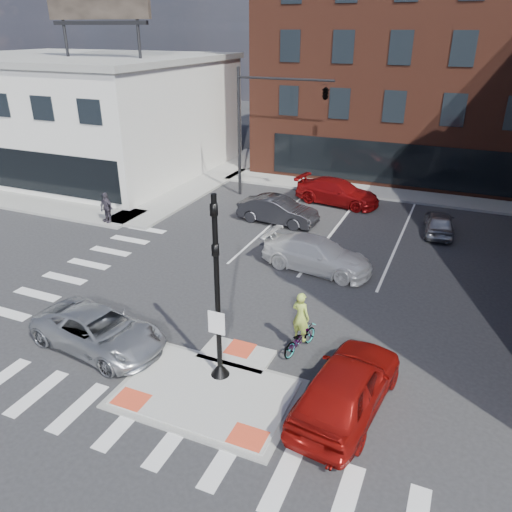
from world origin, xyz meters
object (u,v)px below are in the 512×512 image
at_px(white_pickup, 317,254).
at_px(pedestrian_a, 106,208).
at_px(silver_suv, 99,331).
at_px(bg_car_red, 337,192).
at_px(bg_car_silver, 439,222).
at_px(red_sedan, 347,386).
at_px(cyclist, 300,331).
at_px(pedestrian_b, 106,207).
at_px(bg_car_dark, 278,210).

height_order(white_pickup, pedestrian_a, pedestrian_a).
height_order(silver_suv, white_pickup, white_pickup).
xyz_separation_m(white_pickup, bg_car_red, (-1.57, 9.52, 0.03)).
xyz_separation_m(bg_car_silver, bg_car_red, (-6.33, 2.70, 0.14)).
height_order(red_sedan, bg_car_silver, red_sedan).
height_order(red_sedan, pedestrian_a, pedestrian_a).
height_order(white_pickup, bg_car_red, bg_car_red).
relative_size(white_pickup, cyclist, 2.29).
distance_m(silver_suv, cyclist, 6.91).
distance_m(red_sedan, cyclist, 3.15).
bearing_deg(red_sedan, cyclist, -39.00).
bearing_deg(bg_car_silver, bg_car_red, -29.52).
bearing_deg(silver_suv, red_sedan, -80.16).
xyz_separation_m(bg_car_red, pedestrian_b, (-10.94, -8.64, 0.24)).
bearing_deg(pedestrian_b, bg_car_red, 52.39).
xyz_separation_m(red_sedan, bg_car_red, (-5.09, 18.11, -0.09)).
distance_m(bg_car_silver, bg_car_red, 6.88).
bearing_deg(pedestrian_b, white_pickup, 10.06).
xyz_separation_m(red_sedan, pedestrian_a, (-16.02, 9.47, 0.09)).
xyz_separation_m(red_sedan, bg_car_silver, (1.24, 15.41, -0.23)).
xyz_separation_m(cyclist, pedestrian_b, (-13.84, 7.20, 0.26)).
distance_m(white_pickup, bg_car_silver, 8.31).
bearing_deg(bg_car_dark, white_pickup, -137.87).
distance_m(bg_car_dark, cyclist, 12.31).
height_order(bg_car_red, pedestrian_a, pedestrian_a).
bearing_deg(cyclist, white_pickup, -62.07).
xyz_separation_m(white_pickup, pedestrian_a, (-12.50, 0.88, 0.20)).
distance_m(cyclist, pedestrian_b, 15.60).
bearing_deg(white_pickup, red_sedan, -150.49).
bearing_deg(bg_car_silver, silver_suv, 51.61).
bearing_deg(pedestrian_a, white_pickup, 2.67).
distance_m(cyclist, pedestrian_a, 15.60).
height_order(bg_car_red, cyclist, cyclist).
relative_size(silver_suv, bg_car_dark, 1.09).
bearing_deg(bg_car_silver, red_sedan, 79.01).
distance_m(silver_suv, pedestrian_a, 12.29).
distance_m(silver_suv, red_sedan, 8.59).
bearing_deg(white_pickup, cyclist, -160.85).
height_order(silver_suv, pedestrian_b, pedestrian_b).
relative_size(white_pickup, bg_car_dark, 1.13).
relative_size(bg_car_silver, pedestrian_a, 2.32).
bearing_deg(bg_car_silver, bg_car_dark, 6.42).
bearing_deg(cyclist, silver_suv, 38.02).
height_order(bg_car_silver, cyclist, cyclist).
relative_size(red_sedan, white_pickup, 0.98).
bearing_deg(bg_car_silver, white_pickup, 48.70).
relative_size(bg_car_dark, pedestrian_a, 2.85).
bearing_deg(silver_suv, pedestrian_a, 44.94).
distance_m(red_sedan, pedestrian_a, 18.61).
bearing_deg(pedestrian_b, red_sedan, -16.52).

